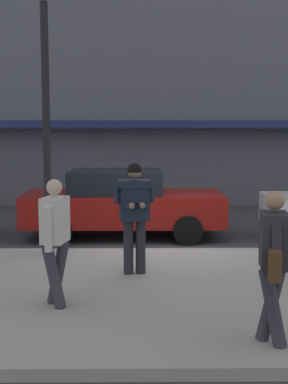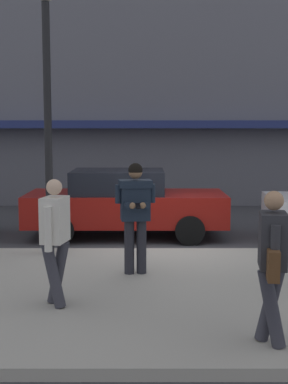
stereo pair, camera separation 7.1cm
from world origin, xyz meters
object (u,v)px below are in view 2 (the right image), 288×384
at_px(pedestrian_with_bag, 271,258).
at_px(street_lamp_post, 46,92).
at_px(parked_sedan_mid, 123,203).
at_px(pedestrian_in_light_coat, 54,234).
at_px(man_texting_on_phone, 135,206).

bearing_deg(pedestrian_with_bag, street_lamp_post, 126.47).
height_order(parked_sedan_mid, pedestrian_with_bag, pedestrian_with_bag).
xyz_separation_m(parked_sedan_mid, pedestrian_in_light_coat, (-0.72, -5.18, 0.32)).
xyz_separation_m(pedestrian_in_light_coat, pedestrian_with_bag, (2.55, -1.31, -0.00)).
relative_size(parked_sedan_mid, man_texting_on_phone, 2.50).
distance_m(man_texting_on_phone, pedestrian_with_bag, 3.25).
bearing_deg(parked_sedan_mid, man_texting_on_phone, -85.05).
height_order(pedestrian_with_bag, street_lamp_post, street_lamp_post).
bearing_deg(parked_sedan_mid, street_lamp_post, -120.45).
relative_size(parked_sedan_mid, pedestrian_with_bag, 2.65).
relative_size(pedestrian_with_bag, street_lamp_post, 0.35).
xyz_separation_m(parked_sedan_mid, pedestrian_with_bag, (1.83, -6.49, 0.32)).
bearing_deg(street_lamp_post, pedestrian_with_bag, -53.53).
bearing_deg(pedestrian_in_light_coat, street_lamp_post, 101.34).
bearing_deg(parked_sedan_mid, pedestrian_in_light_coat, -97.93).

